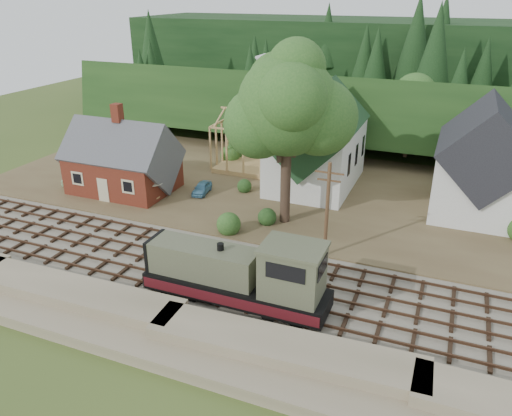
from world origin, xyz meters
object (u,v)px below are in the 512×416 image
at_px(locomotive, 242,276).
at_px(car_blue, 202,188).
at_px(car_green, 79,181).
at_px(patio_set, 152,182).

relative_size(locomotive, car_blue, 3.74).
height_order(car_blue, car_green, car_blue).
bearing_deg(car_blue, locomotive, -62.52).
height_order(locomotive, car_green, locomotive).
relative_size(car_blue, patio_set, 1.40).
distance_m(locomotive, patio_set, 19.55).
bearing_deg(car_green, car_blue, -100.65).
xyz_separation_m(locomotive, car_green, (-24.62, 12.87, -1.34)).
distance_m(locomotive, car_green, 27.81).
bearing_deg(locomotive, car_blue, 125.70).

